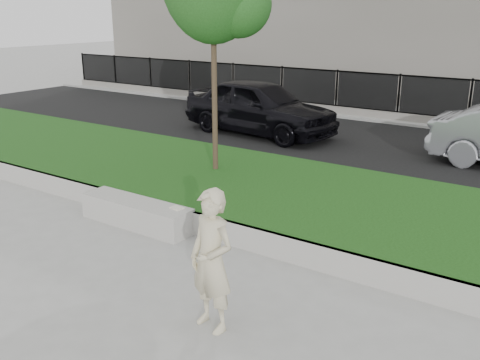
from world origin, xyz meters
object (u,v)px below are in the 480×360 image
Objects in this scene: stone_bench at (137,213)px; man at (212,261)px; book at (177,208)px; car_dark at (259,107)px.

stone_bench is 1.27× the size of man.
man is 2.88m from book.
book is (-2.15, 1.88, -0.40)m from man.
book is at bearing -151.72° from car_dark.
car_dark is (-4.97, 8.90, 0.00)m from man.
man reaches higher than car_dark.
man is at bearing -34.19° from book.
book is 7.58m from car_dark.
car_dark is (-1.99, 7.14, 0.63)m from stone_bench.
car_dark is at bearing 105.58° from stone_bench.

